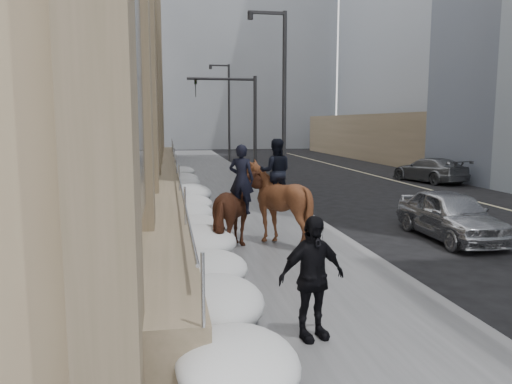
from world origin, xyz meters
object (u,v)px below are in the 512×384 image
at_px(mounted_horse_left, 239,209).
at_px(pedestrian, 312,278).
at_px(mounted_horse_right, 276,199).
at_px(car_silver, 451,215).
at_px(car_grey, 429,170).

xyz_separation_m(mounted_horse_left, pedestrian, (0.32, -5.26, -0.12)).
bearing_deg(mounted_horse_left, pedestrian, 116.79).
relative_size(mounted_horse_left, mounted_horse_right, 0.96).
height_order(mounted_horse_left, car_silver, mounted_horse_left).
height_order(mounted_horse_left, car_grey, mounted_horse_left).
height_order(mounted_horse_left, pedestrian, mounted_horse_left).
height_order(mounted_horse_right, car_grey, mounted_horse_right).
height_order(car_silver, car_grey, car_silver).
distance_m(pedestrian, car_silver, 8.30).
xyz_separation_m(mounted_horse_left, mounted_horse_right, (1.04, 0.51, 0.14)).
distance_m(mounted_horse_left, pedestrian, 5.27).
relative_size(pedestrian, car_silver, 0.45).
bearing_deg(mounted_horse_right, car_silver, -168.12).
distance_m(mounted_horse_right, pedestrian, 5.82).
bearing_deg(car_silver, mounted_horse_left, -173.21).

